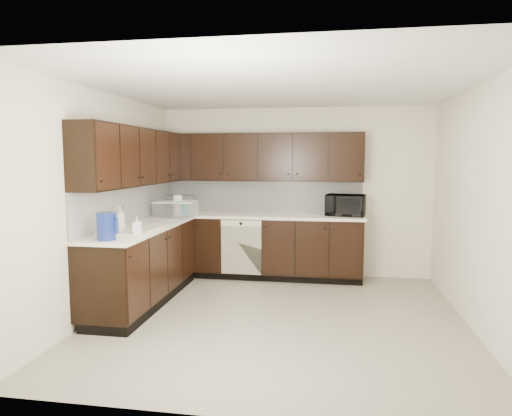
{
  "coord_description": "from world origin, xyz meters",
  "views": [
    {
      "loc": [
        0.55,
        -4.84,
        1.74
      ],
      "look_at": [
        -0.35,
        0.6,
        1.15
      ],
      "focal_mm": 32.0,
      "sensor_mm": 36.0,
      "label": 1
    }
  ],
  "objects_px": {
    "storage_bin": "(175,209)",
    "blue_pitcher": "(106,226)",
    "sink": "(132,235)",
    "toaster_oven": "(178,204)",
    "microwave": "(345,205)"
  },
  "relations": [
    {
      "from": "storage_bin",
      "to": "blue_pitcher",
      "type": "bearing_deg",
      "value": -91.12
    },
    {
      "from": "toaster_oven",
      "to": "blue_pitcher",
      "type": "relative_size",
      "value": 1.44
    },
    {
      "from": "sink",
      "to": "toaster_oven",
      "type": "height_order",
      "value": "sink"
    },
    {
      "from": "sink",
      "to": "storage_bin",
      "type": "distance_m",
      "value": 1.28
    },
    {
      "from": "sink",
      "to": "blue_pitcher",
      "type": "distance_m",
      "value": 0.68
    },
    {
      "from": "microwave",
      "to": "blue_pitcher",
      "type": "xyz_separation_m",
      "value": [
        -2.4,
        -2.4,
        -0.01
      ]
    },
    {
      "from": "sink",
      "to": "storage_bin",
      "type": "xyz_separation_m",
      "value": [
        0.07,
        1.27,
        0.16
      ]
    },
    {
      "from": "storage_bin",
      "to": "blue_pitcher",
      "type": "xyz_separation_m",
      "value": [
        -0.04,
        -1.92,
        0.03
      ]
    },
    {
      "from": "microwave",
      "to": "toaster_oven",
      "type": "bearing_deg",
      "value": -172.4
    },
    {
      "from": "sink",
      "to": "blue_pitcher",
      "type": "bearing_deg",
      "value": -87.47
    },
    {
      "from": "toaster_oven",
      "to": "blue_pitcher",
      "type": "height_order",
      "value": "blue_pitcher"
    },
    {
      "from": "toaster_oven",
      "to": "blue_pitcher",
      "type": "xyz_separation_m",
      "value": [
        0.1,
        -2.44,
        0.01
      ]
    },
    {
      "from": "toaster_oven",
      "to": "storage_bin",
      "type": "xyz_separation_m",
      "value": [
        0.14,
        -0.52,
        -0.02
      ]
    },
    {
      "from": "storage_bin",
      "to": "microwave",
      "type": "bearing_deg",
      "value": 11.6
    },
    {
      "from": "microwave",
      "to": "toaster_oven",
      "type": "relative_size",
      "value": 1.37
    }
  ]
}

